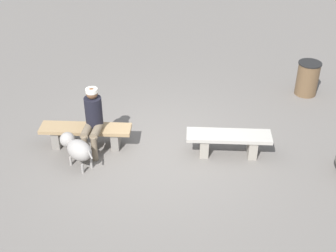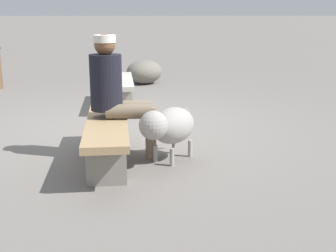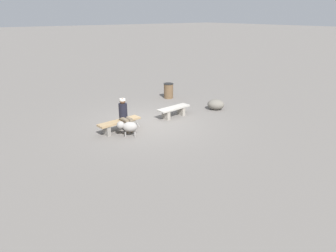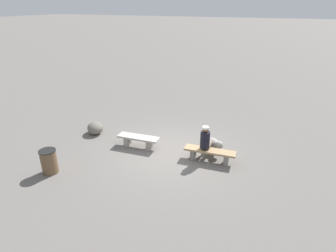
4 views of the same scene
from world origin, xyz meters
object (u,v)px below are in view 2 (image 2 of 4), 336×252
object	(u,v)px
seated_person	(116,89)
bench_right	(107,134)
dog	(169,126)
boulder	(144,72)
bench_left	(119,88)

from	to	relation	value
seated_person	bench_right	bearing A→B (deg)	-23.24
bench_right	dog	distance (m)	0.61
bench_right	boulder	xyz separation A→B (m)	(-4.93, 0.24, -0.05)
seated_person	dog	world-z (taller)	seated_person
bench_left	dog	distance (m)	2.77
bench_left	dog	bearing A→B (deg)	10.03
dog	boulder	distance (m)	4.93
boulder	bench_right	bearing A→B (deg)	-2.78
bench_right	seated_person	size ratio (longest dim) A/B	1.39
dog	boulder	world-z (taller)	dog
seated_person	dog	distance (m)	0.65
seated_person	dog	xyz separation A→B (m)	(0.17, 0.53, -0.34)
bench_right	bench_left	bearing A→B (deg)	177.35
bench_left	boulder	size ratio (longest dim) A/B	2.05
seated_person	boulder	distance (m)	4.76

